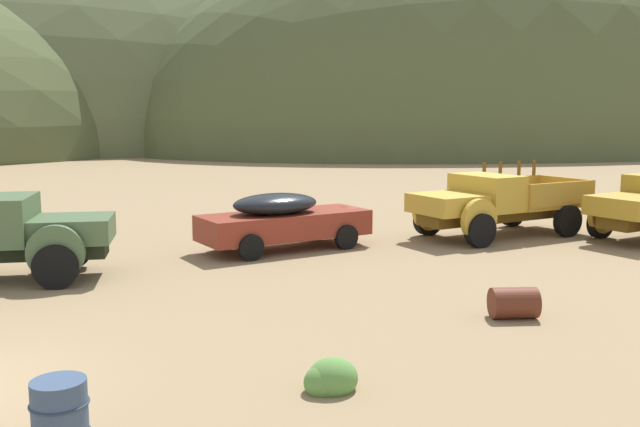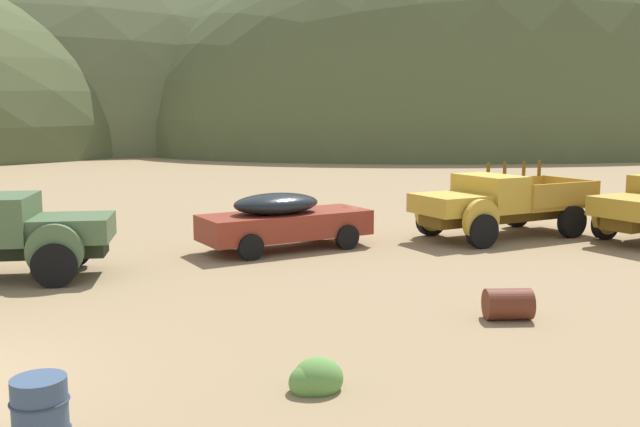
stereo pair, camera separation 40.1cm
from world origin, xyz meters
name	(u,v)px [view 1 (the left image)]	position (x,y,z in m)	size (l,w,h in m)	color
hill_far_left	(111,143)	(12.18, 84.20, 0.00)	(98.46, 68.64, 50.01)	#56603D
hill_distant	(497,146)	(51.80, 55.56, 0.00)	(83.84, 51.75, 48.05)	#4C5633
car_rust_red	(289,220)	(8.12, 7.57, 0.82)	(5.12, 2.41, 1.57)	maroon
truck_faded_yellow	(489,204)	(14.29, 6.97, 1.00)	(5.95, 3.07, 2.16)	brown
oil_drum_foreground	(60,418)	(1.71, -2.42, 0.43)	(0.63, 0.63, 0.86)	#384C6B
oil_drum_by_truck	(514,303)	(9.55, -0.18, 0.28)	(0.97, 0.81, 0.57)	#5B2819
bush_between_trucks	(330,380)	(5.12, -1.91, 0.15)	(0.76, 0.63, 0.57)	#5B8E42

